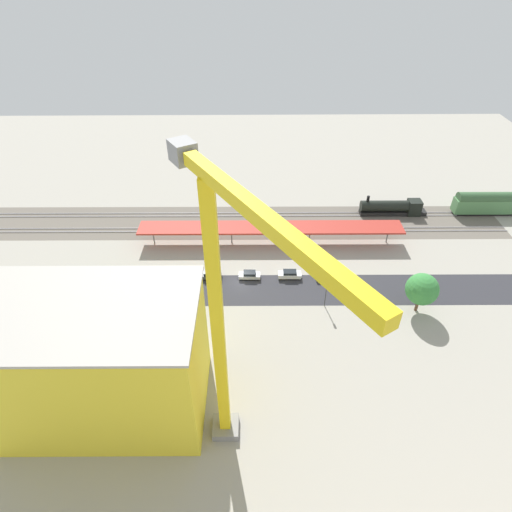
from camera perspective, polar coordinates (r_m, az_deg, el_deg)
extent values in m
plane|color=#9E998C|center=(84.01, -2.10, -3.69)|extent=(200.11, 200.11, 0.00)
cube|color=#665E54|center=(102.02, -1.88, 4.60)|extent=(125.16, 15.58, 0.01)
cube|color=#2D2D33|center=(82.45, -2.13, -4.64)|extent=(125.12, 9.77, 0.01)
cube|color=#9E9EA8|center=(105.42, -1.85, 5.89)|extent=(125.07, 0.89, 0.12)
cube|color=#9E9EA8|center=(104.19, -1.86, 5.48)|extent=(125.07, 0.89, 0.12)
cube|color=#9E9EA8|center=(99.67, -1.91, 3.85)|extent=(125.07, 0.89, 0.12)
cube|color=#9E9EA8|center=(98.47, -1.92, 3.39)|extent=(125.07, 0.89, 0.12)
cube|color=#A82D23|center=(92.80, 2.03, 3.90)|extent=(58.46, 5.69, 0.39)
cylinder|color=slate|center=(98.59, 17.47, 2.74)|extent=(0.30, 0.30, 3.83)
cylinder|color=slate|center=(94.73, 7.31, 2.82)|extent=(0.30, 0.30, 3.83)
cylinder|color=slate|center=(94.04, -3.35, 2.80)|extent=(0.30, 0.30, 3.83)
cylinder|color=slate|center=(96.58, -13.80, 2.69)|extent=(0.30, 0.30, 3.83)
cube|color=black|center=(110.35, 18.07, 5.68)|extent=(16.39, 2.53, 1.00)
cylinder|color=black|center=(108.96, 17.47, 6.52)|extent=(13.25, 2.78, 2.69)
cube|color=black|center=(111.36, 20.69, 6.21)|extent=(3.17, 2.91, 3.79)
cylinder|color=black|center=(106.53, 15.02, 7.54)|extent=(0.70, 0.70, 1.40)
cube|color=black|center=(120.21, 28.97, 5.21)|extent=(16.15, 2.51, 0.60)
cube|color=#4C7F4C|center=(119.28, 29.26, 6.05)|extent=(17.94, 3.13, 3.55)
cylinder|color=#355935|center=(118.40, 29.55, 6.88)|extent=(17.23, 3.12, 3.02)
cube|color=black|center=(85.95, 9.47, -3.03)|extent=(3.45, 1.74, 0.30)
cube|color=silver|center=(85.60, 9.51, -2.75)|extent=(4.10, 1.82, 0.81)
cube|color=#1E2328|center=(85.17, 9.55, -2.40)|extent=(2.30, 1.59, 0.56)
cube|color=black|center=(85.41, 4.59, -2.86)|extent=(3.97, 1.78, 0.30)
cube|color=silver|center=(85.05, 4.60, -2.57)|extent=(4.72, 1.86, 0.84)
cube|color=#1E2328|center=(84.61, 4.63, -2.21)|extent=(2.65, 1.61, 0.54)
cube|color=black|center=(85.05, -0.88, -2.93)|extent=(3.68, 1.82, 0.30)
cube|color=silver|center=(84.73, -0.89, -2.67)|extent=(4.37, 1.91, 0.70)
cube|color=#1E2328|center=(84.31, -0.89, -2.34)|extent=(2.46, 1.64, 0.58)
cube|color=black|center=(85.61, -6.23, -2.87)|extent=(3.87, 1.87, 0.30)
cube|color=#474C51|center=(85.27, -6.26, -2.60)|extent=(4.60, 1.96, 0.78)
cube|color=#1E2328|center=(84.83, -6.29, -2.24)|extent=(2.59, 1.68, 0.59)
cube|color=yellow|center=(62.14, -20.87, -13.31)|extent=(28.33, 16.50, 18.90)
cube|color=#ADA89E|center=(55.45, -23.04, -6.86)|extent=(28.93, 17.11, 0.40)
cube|color=gray|center=(63.32, -4.14, -22.20)|extent=(3.60, 3.60, 1.20)
cube|color=yellow|center=(48.03, -5.14, -10.63)|extent=(1.40, 1.40, 39.06)
cube|color=yellow|center=(28.99, 0.98, 5.19)|extent=(13.45, 20.81, 1.20)
cube|color=gray|center=(39.57, -9.95, 13.83)|extent=(2.96, 3.09, 2.00)
cube|color=black|center=(79.24, -21.65, -9.91)|extent=(9.51, 2.84, 0.50)
cube|color=white|center=(77.69, -21.16, -9.01)|extent=(7.34, 2.91, 3.05)
cube|color=#334C8C|center=(79.50, -24.36, -9.23)|extent=(2.37, 2.53, 2.21)
cube|color=black|center=(78.93, -18.99, -9.34)|extent=(9.37, 2.57, 0.50)
cube|color=white|center=(77.36, -18.46, -8.52)|extent=(7.14, 2.74, 2.97)
cube|color=#334C8C|center=(79.17, -21.63, -8.41)|extent=(2.33, 2.56, 2.48)
cube|color=black|center=(78.08, -17.82, -9.65)|extent=(8.91, 2.42, 0.50)
cube|color=white|center=(76.54, -17.33, -8.79)|extent=(6.87, 2.62, 3.01)
cube|color=#334C8C|center=(78.26, -20.40, -8.80)|extent=(2.10, 2.50, 2.23)
cylinder|color=brown|center=(77.92, -9.21, -6.55)|extent=(0.41, 0.41, 3.39)
sphere|color=#38843D|center=(75.82, -9.44, -4.85)|extent=(4.06, 4.06, 4.06)
cylinder|color=brown|center=(82.89, -22.53, -6.12)|extent=(0.59, 0.59, 3.83)
sphere|color=#2D7233|center=(80.37, -23.19, -4.03)|extent=(6.00, 6.00, 6.00)
cylinder|color=brown|center=(85.52, -24.41, -5.50)|extent=(0.38, 0.38, 3.15)
sphere|color=#38843D|center=(83.57, -24.95, -3.89)|extent=(4.57, 4.57, 4.57)
cylinder|color=brown|center=(82.30, -19.44, -5.91)|extent=(0.50, 0.50, 3.10)
sphere|color=#38843D|center=(79.94, -19.97, -3.96)|extent=(6.15, 6.15, 6.15)
cylinder|color=brown|center=(82.72, 21.11, -6.10)|extent=(0.55, 0.55, 3.15)
sphere|color=#38843D|center=(80.43, 21.67, -4.22)|extent=(5.83, 5.83, 5.83)
cylinder|color=#333333|center=(78.45, 9.47, -5.29)|extent=(0.16, 0.16, 5.25)
cube|color=black|center=(76.43, 9.70, -3.59)|extent=(0.36, 0.36, 0.90)
sphere|color=green|center=(76.19, 9.56, -3.43)|extent=(0.20, 0.20, 0.20)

